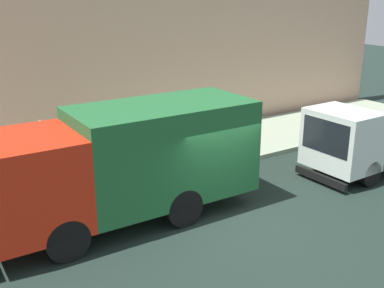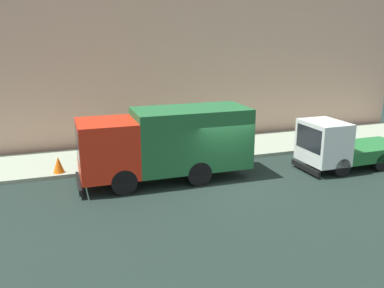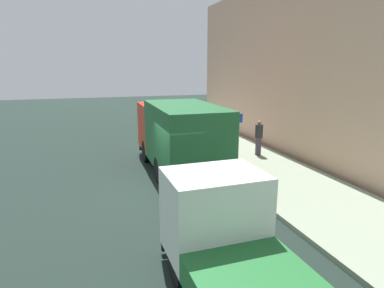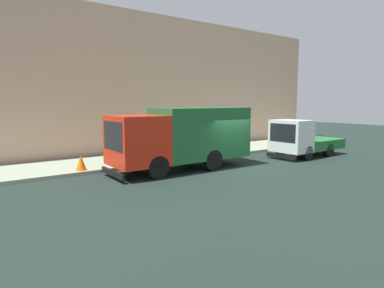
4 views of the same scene
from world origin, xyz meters
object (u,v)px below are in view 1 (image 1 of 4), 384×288
(small_flatbed_truck, at_px, (361,143))
(large_utility_truck, at_px, (127,160))
(pedestrian_walking, at_px, (43,144))
(street_sign_post, at_px, (144,132))

(small_flatbed_truck, bearing_deg, large_utility_truck, 81.31)
(large_utility_truck, relative_size, small_flatbed_truck, 1.38)
(pedestrian_walking, relative_size, street_sign_post, 0.67)
(pedestrian_walking, height_order, street_sign_post, street_sign_post)
(large_utility_truck, distance_m, small_flatbed_truck, 8.27)
(pedestrian_walking, bearing_deg, large_utility_truck, -12.48)
(large_utility_truck, relative_size, pedestrian_walking, 4.13)
(large_utility_truck, bearing_deg, pedestrian_walking, 12.34)
(small_flatbed_truck, bearing_deg, street_sign_post, 63.17)
(large_utility_truck, bearing_deg, small_flatbed_truck, -97.32)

